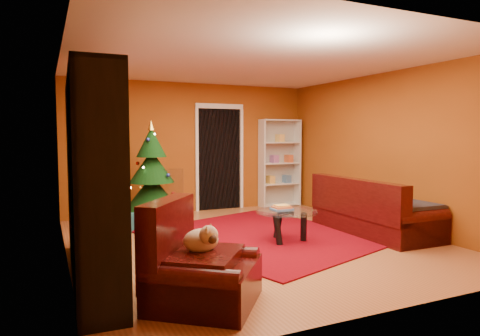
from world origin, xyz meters
name	(u,v)px	position (x,y,z in m)	size (l,w,h in m)	color
floor	(251,243)	(0.00, 0.00, -0.03)	(5.00, 5.50, 0.05)	#98562D
ceiling	(252,59)	(0.00, 0.00, 2.62)	(5.00, 5.50, 0.05)	silver
wall_back	(191,148)	(0.00, 2.77, 1.30)	(5.00, 0.05, 2.60)	#8F4512
wall_left	(62,156)	(-2.52, 0.00, 1.30)	(0.05, 5.50, 2.60)	#8F4512
wall_right	(386,150)	(2.52, 0.00, 1.30)	(0.05, 5.50, 2.60)	#8F4512
doorway	(220,159)	(0.60, 2.73, 1.05)	(1.06, 0.60, 2.16)	black
rug	(264,235)	(0.33, 0.21, 0.01)	(2.82, 3.29, 0.02)	#6C010C
media_unit	(91,179)	(-2.27, -0.71, 1.08)	(0.43, 2.83, 2.17)	black
christmas_tree	(152,174)	(-1.05, 1.77, 0.88)	(1.02, 1.02, 1.81)	black
gift_box_teal	(124,223)	(-1.58, 1.42, 0.14)	(0.29, 0.29, 0.29)	#1E5F69
gift_box_green	(157,214)	(-0.90, 2.04, 0.13)	(0.25, 0.25, 0.25)	#246E2A
white_bookshelf	(280,163)	(1.95, 2.57, 0.94)	(0.90, 0.32, 1.94)	white
armchair	(204,263)	(-1.42, -1.92, 0.39)	(0.99, 0.99, 0.78)	black
dog	(201,241)	(-1.43, -1.85, 0.58)	(0.40, 0.30, 0.25)	beige
sofa	(374,205)	(2.02, -0.32, 0.45)	(2.09, 0.94, 0.90)	black
coffee_table	(287,226)	(0.45, -0.25, 0.23)	(0.89, 0.89, 0.56)	gray
acrylic_chair	(169,202)	(-0.86, 1.38, 0.44)	(0.46, 0.50, 0.89)	#66605B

